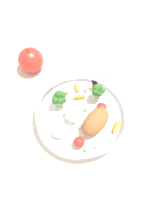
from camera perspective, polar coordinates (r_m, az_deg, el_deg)
The scene contains 4 objects.
ground_plane at distance 0.64m, azimuth 1.67°, elevation -0.95°, with size 2.40×2.40×0.00m, color silver.
food_container at distance 0.61m, azimuth -0.04°, elevation -0.37°, with size 0.25×0.25×0.07m.
loose_apple at distance 0.71m, azimuth -12.93°, elevation 12.33°, with size 0.07×0.07×0.09m.
folded_napkin at distance 0.59m, azimuth 7.84°, elevation -25.26°, with size 0.11×0.15×0.01m, color white.
Camera 1 is at (0.19, 0.17, 0.59)m, focal length 37.25 mm.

